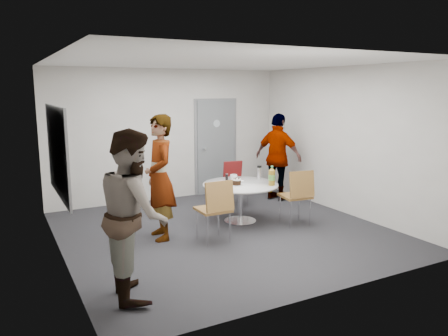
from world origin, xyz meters
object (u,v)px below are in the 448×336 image
table (242,188)px  chair_far (235,179)px  person_left (133,214)px  door (216,147)px  person_main (160,178)px  chair_near_left (216,205)px  chair_near_right (298,192)px  whiteboard (58,152)px  person_right (278,157)px

table → chair_far: 1.14m
person_left → door: bearing=-29.9°
chair_far → person_main: (-1.98, -1.20, 0.43)m
chair_near_left → chair_near_right: 1.60m
chair_near_right → chair_far: (-0.27, 1.69, -0.06)m
door → table: door is taller
door → chair_far: size_ratio=2.44×
door → person_left: size_ratio=1.13×
whiteboard → person_main: whiteboard is taller
chair_near_right → person_main: bearing=175.8°
door → person_right: (0.85, -1.18, -0.12)m
person_main → chair_far: bearing=125.5°
door → chair_near_left: 3.29m
whiteboard → chair_near_left: size_ratio=1.95×
chair_far → person_right: size_ratio=0.48×
whiteboard → person_right: whiteboard is taller
door → table: 2.28m
door → person_left: (-3.02, -3.95, -0.09)m
door → person_right: door is taller
chair_near_right → person_right: 1.80m
person_left → whiteboard: bearing=25.6°
whiteboard → person_main: size_ratio=0.99×
whiteboard → person_left: (0.54, -1.67, -0.51)m
door → chair_near_right: 2.84m
chair_far → person_left: size_ratio=0.46×
person_main → person_right: (2.97, 1.13, -0.06)m
table → person_main: person_main is taller
person_left → person_right: 4.76m
table → chair_near_right: (0.71, -0.64, -0.00)m
chair_near_left → person_left: size_ratio=0.52×
chair_near_left → person_right: 2.91m
table → person_main: size_ratio=0.68×
person_main → person_right: bearing=115.2°
whiteboard → person_left: size_ratio=1.01×
door → chair_near_left: bearing=-116.8°
person_main → chair_near_right: bearing=81.9°
chair_near_left → chair_far: (1.33, 1.80, -0.07)m
whiteboard → chair_near_left: (2.09, -0.62, -0.85)m
chair_near_right → chair_near_left: bearing=-168.0°
chair_near_left → person_right: bearing=36.9°
whiteboard → person_right: size_ratio=1.05×
chair_near_right → person_left: (-3.15, -1.15, 0.35)m
chair_near_left → person_main: size_ratio=0.51×
table → person_right: bearing=34.6°
chair_near_right → person_main: (-2.25, 0.50, 0.37)m
door → chair_near_right: bearing=-87.3°
table → person_right: person_right is taller
table → chair_far: (0.44, 1.05, -0.07)m
chair_near_right → person_left: bearing=-151.7°
chair_near_left → person_left: person_left is taller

